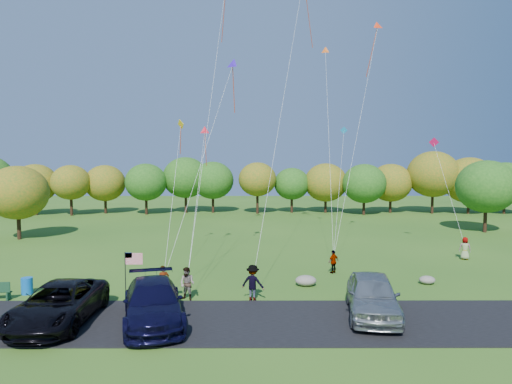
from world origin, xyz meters
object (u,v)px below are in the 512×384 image
flyer_b (187,284)px  flyer_e (465,248)px  flyer_a (164,281)px  trash_barrel (27,286)px  minivan_navy (153,302)px  flyer_c (253,283)px  minivan_silver (373,295)px  flyer_d (334,262)px  minivan_dark (58,304)px

flyer_b → flyer_e: size_ratio=1.04×
flyer_a → trash_barrel: size_ratio=1.86×
minivan_navy → flyer_b: size_ratio=3.61×
flyer_c → flyer_e: 18.77m
trash_barrel → minivan_navy: bearing=-29.8°
minivan_silver → trash_barrel: size_ratio=6.28×
flyer_b → flyer_d: bearing=57.0°
minivan_silver → flyer_a: bearing=172.1°
minivan_navy → flyer_e: (20.45, 13.37, -0.14)m
flyer_b → flyer_d: size_ratio=1.15×
minivan_dark → trash_barrel: size_ratio=6.98×
minivan_silver → flyer_d: bearing=101.7°
minivan_navy → minivan_silver: (10.26, 0.87, 0.06)m
minivan_navy → flyer_c: (4.55, 3.40, -0.03)m
flyer_a → flyer_b: size_ratio=0.97×
flyer_c → minivan_navy: bearing=56.0°
minivan_silver → trash_barrel: bearing=177.3°
minivan_dark → flyer_c: size_ratio=3.36×
flyer_c → minivan_dark: bearing=40.9°
minivan_navy → flyer_a: size_ratio=3.72×
minivan_dark → flyer_b: (5.32, 3.57, -0.07)m
minivan_silver → flyer_d: (-0.41, 8.38, -0.28)m
minivan_dark → flyer_c: bearing=21.1°
flyer_c → flyer_d: size_ratio=1.25×
minivan_dark → trash_barrel: 6.06m
minivan_navy → flyer_d: (9.85, 9.25, -0.21)m
minivan_navy → flyer_c: 5.68m
trash_barrel → flyer_c: bearing=-5.5°
minivan_dark → flyer_a: minivan_dark is taller
flyer_b → trash_barrel: flyer_b is taller
minivan_navy → flyer_b: minivan_navy is taller
flyer_a → flyer_e: (20.78, 9.30, -0.01)m
minivan_dark → trash_barrel: (-3.79, 4.71, -0.49)m
minivan_dark → flyer_b: bearing=33.3°
flyer_a → flyer_d: (10.18, 5.18, -0.09)m
minivan_navy → flyer_a: (-0.33, 4.07, -0.13)m
minivan_navy → flyer_d: bearing=28.8°
flyer_a → trash_barrel: 7.76m
flyer_c → trash_barrel: flyer_c is taller
minivan_navy → flyer_e: 24.44m
minivan_navy → trash_barrel: minivan_navy is taller
minivan_navy → flyer_c: size_ratio=3.32×
trash_barrel → minivan_dark: bearing=-51.2°
minivan_silver → trash_barrel: (-18.33, 3.73, -0.59)m
minivan_dark → minivan_silver: (14.54, 0.97, 0.09)m
flyer_d → trash_barrel: bearing=-23.6°
minivan_silver → flyer_e: bearing=59.7°
flyer_a → flyer_b: bearing=-53.5°
trash_barrel → flyer_a: bearing=-4.0°
minivan_dark → flyer_d: 16.94m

